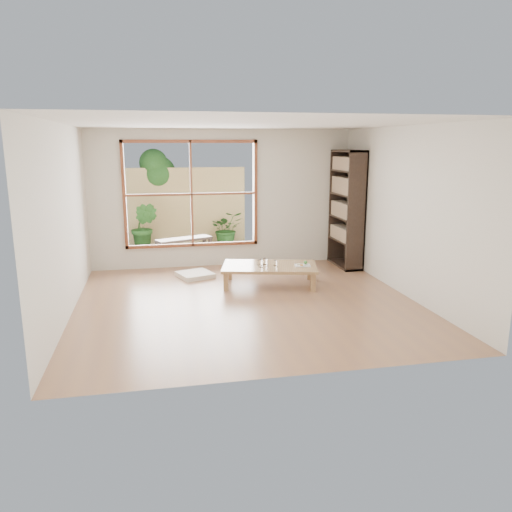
{
  "coord_description": "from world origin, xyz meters",
  "views": [
    {
      "loc": [
        -1.31,
        -7.04,
        2.32
      ],
      "look_at": [
        0.28,
        0.68,
        0.55
      ],
      "focal_mm": 35.0,
      "sensor_mm": 36.0,
      "label": 1
    }
  ],
  "objects_px": {
    "low_table": "(270,268)",
    "food_tray": "(303,265)",
    "bookshelf": "(347,209)",
    "garden_bench": "(184,241)"
  },
  "relations": [
    {
      "from": "low_table",
      "to": "garden_bench",
      "type": "bearing_deg",
      "value": 130.49
    },
    {
      "from": "bookshelf",
      "to": "garden_bench",
      "type": "xyz_separation_m",
      "value": [
        -3.02,
        1.42,
        -0.77
      ]
    },
    {
      "from": "low_table",
      "to": "food_tray",
      "type": "bearing_deg",
      "value": -2.48
    },
    {
      "from": "low_table",
      "to": "bookshelf",
      "type": "distance_m",
      "value": 2.2
    },
    {
      "from": "food_tray",
      "to": "garden_bench",
      "type": "xyz_separation_m",
      "value": [
        -1.8,
        2.62,
        -0.02
      ]
    },
    {
      "from": "low_table",
      "to": "bookshelf",
      "type": "relative_size",
      "value": 0.78
    },
    {
      "from": "bookshelf",
      "to": "food_tray",
      "type": "relative_size",
      "value": 8.01
    },
    {
      "from": "low_table",
      "to": "food_tray",
      "type": "height_order",
      "value": "food_tray"
    },
    {
      "from": "garden_bench",
      "to": "food_tray",
      "type": "bearing_deg",
      "value": -77.54
    },
    {
      "from": "low_table",
      "to": "food_tray",
      "type": "relative_size",
      "value": 6.21
    }
  ]
}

